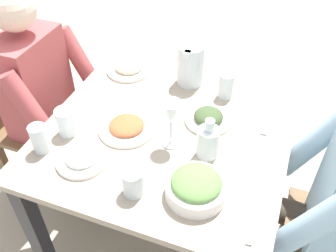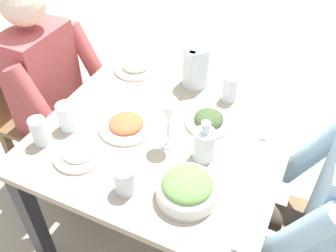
{
  "view_description": "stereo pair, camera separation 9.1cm",
  "coord_description": "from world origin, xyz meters",
  "px_view_note": "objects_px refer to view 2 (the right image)",
  "views": [
    {
      "loc": [
        -1.03,
        -0.38,
        1.69
      ],
      "look_at": [
        0.03,
        0.01,
        0.69
      ],
      "focal_mm": 39.61,
      "sensor_mm": 36.0,
      "label": 1
    },
    {
      "loc": [
        -0.99,
        -0.47,
        1.69
      ],
      "look_at": [
        0.03,
        0.01,
        0.69
      ],
      "focal_mm": 39.61,
      "sensor_mm": 36.0,
      "label": 2
    }
  ],
  "objects_px": {
    "diner_near": "(314,211)",
    "plate_dolmas": "(209,120)",
    "salad_bowl": "(187,188)",
    "water_glass_far_left": "(125,180)",
    "oil_carafe": "(204,145)",
    "plate_rice_curry": "(126,125)",
    "water_glass_by_pitcher": "(230,89)",
    "diner_far": "(60,93)",
    "water_pitcher": "(196,66)",
    "plate_beans": "(135,67)",
    "dining_table": "(167,147)",
    "plate_yoghurt": "(78,153)",
    "water_glass_near_right": "(67,116)",
    "chair_far": "(34,106)",
    "water_glass_far_right": "(39,131)",
    "wine_glass": "(168,115)"
  },
  "relations": [
    {
      "from": "dining_table",
      "to": "water_glass_far_right",
      "type": "bearing_deg",
      "value": 125.12
    },
    {
      "from": "chair_far",
      "to": "water_glass_far_right",
      "type": "relative_size",
      "value": 7.55
    },
    {
      "from": "water_pitcher",
      "to": "water_glass_far_left",
      "type": "xyz_separation_m",
      "value": [
        -0.67,
        -0.02,
        -0.05
      ]
    },
    {
      "from": "diner_near",
      "to": "plate_dolmas",
      "type": "relative_size",
      "value": 6.05
    },
    {
      "from": "dining_table",
      "to": "salad_bowl",
      "type": "height_order",
      "value": "salad_bowl"
    },
    {
      "from": "plate_rice_curry",
      "to": "diner_far",
      "type": "bearing_deg",
      "value": 71.59
    },
    {
      "from": "plate_dolmas",
      "to": "wine_glass",
      "type": "height_order",
      "value": "wine_glass"
    },
    {
      "from": "plate_yoghurt",
      "to": "water_glass_near_right",
      "type": "bearing_deg",
      "value": 47.42
    },
    {
      "from": "wine_glass",
      "to": "oil_carafe",
      "type": "height_order",
      "value": "wine_glass"
    },
    {
      "from": "diner_near",
      "to": "oil_carafe",
      "type": "bearing_deg",
      "value": 89.04
    },
    {
      "from": "plate_beans",
      "to": "water_glass_by_pitcher",
      "type": "distance_m",
      "value": 0.48
    },
    {
      "from": "plate_beans",
      "to": "oil_carafe",
      "type": "relative_size",
      "value": 1.27
    },
    {
      "from": "water_glass_near_right",
      "to": "plate_yoghurt",
      "type": "bearing_deg",
      "value": -132.58
    },
    {
      "from": "diner_near",
      "to": "water_glass_far_left",
      "type": "relative_size",
      "value": 11.86
    },
    {
      "from": "water_glass_far_right",
      "to": "wine_glass",
      "type": "distance_m",
      "value": 0.49
    },
    {
      "from": "plate_rice_curry",
      "to": "plate_dolmas",
      "type": "bearing_deg",
      "value": -60.78
    },
    {
      "from": "water_glass_by_pitcher",
      "to": "plate_dolmas",
      "type": "bearing_deg",
      "value": 172.91
    },
    {
      "from": "water_pitcher",
      "to": "water_glass_by_pitcher",
      "type": "distance_m",
      "value": 0.19
    },
    {
      "from": "diner_near",
      "to": "diner_far",
      "type": "relative_size",
      "value": 1.0
    },
    {
      "from": "water_pitcher",
      "to": "water_glass_near_right",
      "type": "xyz_separation_m",
      "value": [
        -0.49,
        0.34,
        -0.04
      ]
    },
    {
      "from": "plate_dolmas",
      "to": "wine_glass",
      "type": "relative_size",
      "value": 0.97
    },
    {
      "from": "dining_table",
      "to": "water_glass_far_right",
      "type": "distance_m",
      "value": 0.51
    },
    {
      "from": "plate_rice_curry",
      "to": "chair_far",
      "type": "bearing_deg",
      "value": 77.02
    },
    {
      "from": "chair_far",
      "to": "plate_beans",
      "type": "xyz_separation_m",
      "value": [
        0.23,
        -0.49,
        0.24
      ]
    },
    {
      "from": "plate_dolmas",
      "to": "water_pitcher",
      "type": "bearing_deg",
      "value": 33.27
    },
    {
      "from": "dining_table",
      "to": "salad_bowl",
      "type": "distance_m",
      "value": 0.38
    },
    {
      "from": "water_glass_far_left",
      "to": "oil_carafe",
      "type": "bearing_deg",
      "value": -35.59
    },
    {
      "from": "diner_far",
      "to": "wine_glass",
      "type": "relative_size",
      "value": 5.88
    },
    {
      "from": "salad_bowl",
      "to": "wine_glass",
      "type": "distance_m",
      "value": 0.27
    },
    {
      "from": "diner_near",
      "to": "salad_bowl",
      "type": "distance_m",
      "value": 0.46
    },
    {
      "from": "water_glass_near_right",
      "to": "diner_far",
      "type": "bearing_deg",
      "value": 45.64
    },
    {
      "from": "plate_yoghurt",
      "to": "wine_glass",
      "type": "distance_m",
      "value": 0.36
    },
    {
      "from": "salad_bowl",
      "to": "oil_carafe",
      "type": "xyz_separation_m",
      "value": [
        0.19,
        0.02,
        0.01
      ]
    },
    {
      "from": "plate_rice_curry",
      "to": "water_glass_by_pitcher",
      "type": "bearing_deg",
      "value": -41.75
    },
    {
      "from": "chair_far",
      "to": "wine_glass",
      "type": "relative_size",
      "value": 4.37
    },
    {
      "from": "dining_table",
      "to": "diner_near",
      "type": "bearing_deg",
      "value": -98.78
    },
    {
      "from": "water_pitcher",
      "to": "water_glass_by_pitcher",
      "type": "bearing_deg",
      "value": -105.19
    },
    {
      "from": "chair_far",
      "to": "plate_yoghurt",
      "type": "relative_size",
      "value": 4.6
    },
    {
      "from": "plate_dolmas",
      "to": "water_glass_far_right",
      "type": "xyz_separation_m",
      "value": [
        -0.37,
        0.54,
        0.04
      ]
    },
    {
      "from": "water_pitcher",
      "to": "water_glass_near_right",
      "type": "height_order",
      "value": "water_pitcher"
    },
    {
      "from": "chair_far",
      "to": "oil_carafe",
      "type": "relative_size",
      "value": 5.21
    },
    {
      "from": "chair_far",
      "to": "salad_bowl",
      "type": "height_order",
      "value": "chair_far"
    },
    {
      "from": "plate_rice_curry",
      "to": "water_glass_far_left",
      "type": "xyz_separation_m",
      "value": [
        -0.27,
        -0.15,
        0.03
      ]
    },
    {
      "from": "plate_rice_curry",
      "to": "water_glass_by_pitcher",
      "type": "relative_size",
      "value": 1.97
    },
    {
      "from": "wine_glass",
      "to": "chair_far",
      "type": "bearing_deg",
      "value": 79.08
    },
    {
      "from": "water_glass_by_pitcher",
      "to": "dining_table",
      "type": "bearing_deg",
      "value": 149.61
    },
    {
      "from": "salad_bowl",
      "to": "water_glass_far_left",
      "type": "distance_m",
      "value": 0.21
    },
    {
      "from": "dining_table",
      "to": "plate_rice_curry",
      "type": "distance_m",
      "value": 0.2
    },
    {
      "from": "diner_far",
      "to": "water_pitcher",
      "type": "xyz_separation_m",
      "value": [
        0.24,
        -0.59,
        0.17
      ]
    },
    {
      "from": "chair_far",
      "to": "water_glass_near_right",
      "type": "height_order",
      "value": "chair_far"
    }
  ]
}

